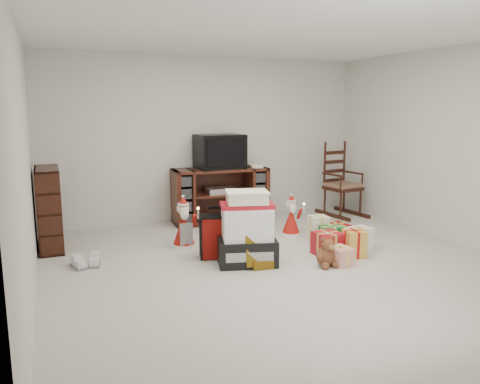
# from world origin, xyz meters

# --- Properties ---
(room) EXTENTS (5.01, 5.01, 2.51)m
(room) POSITION_xyz_m (0.00, 0.00, 1.25)
(room) COLOR beige
(room) RESTS_ON ground
(tv_stand) EXTENTS (1.47, 0.59, 0.82)m
(tv_stand) POSITION_xyz_m (0.10, 2.21, 0.41)
(tv_stand) COLOR #431F13
(tv_stand) RESTS_ON floor
(bookshelf) EXTENTS (0.27, 0.82, 1.01)m
(bookshelf) POSITION_xyz_m (-2.33, 1.70, 0.49)
(bookshelf) COLOR #33140D
(bookshelf) RESTS_ON floor
(rocking_chair) EXTENTS (0.60, 0.88, 1.24)m
(rocking_chair) POSITION_xyz_m (2.07, 1.89, 0.42)
(rocking_chair) COLOR #33140D
(rocking_chair) RESTS_ON floor
(gift_pile) EXTENTS (0.74, 0.62, 0.81)m
(gift_pile) POSITION_xyz_m (-0.31, 0.23, 0.35)
(gift_pile) COLOR black
(gift_pile) RESTS_ON floor
(red_suitcase) EXTENTS (0.43, 0.30, 0.60)m
(red_suitcase) POSITION_xyz_m (-0.55, 0.54, 0.26)
(red_suitcase) COLOR maroon
(red_suitcase) RESTS_ON floor
(stocking) EXTENTS (0.26, 0.13, 0.53)m
(stocking) POSITION_xyz_m (-0.31, 0.02, 0.26)
(stocking) COLOR #0B690C
(stocking) RESTS_ON floor
(teddy_bear) EXTENTS (0.22, 0.20, 0.33)m
(teddy_bear) POSITION_xyz_m (0.46, -0.20, 0.15)
(teddy_bear) COLOR brown
(teddy_bear) RESTS_ON floor
(santa_figurine) EXTENTS (0.28, 0.26, 0.57)m
(santa_figurine) POSITION_xyz_m (0.72, 1.09, 0.22)
(santa_figurine) COLOR #A51811
(santa_figurine) RESTS_ON floor
(mrs_claus_figurine) EXTENTS (0.32, 0.30, 0.65)m
(mrs_claus_figurine) POSITION_xyz_m (-0.79, 1.11, 0.25)
(mrs_claus_figurine) COLOR #A51811
(mrs_claus_figurine) RESTS_ON floor
(sneaker_pair) EXTENTS (0.34, 0.29, 0.09)m
(sneaker_pair) POSITION_xyz_m (-1.99, 0.81, 0.05)
(sneaker_pair) COLOR silver
(sneaker_pair) RESTS_ON floor
(gift_cluster) EXTENTS (0.79, 1.15, 0.27)m
(gift_cluster) POSITION_xyz_m (0.91, 0.24, 0.13)
(gift_cluster) COLOR #A8131F
(gift_cluster) RESTS_ON floor
(crt_television) EXTENTS (0.71, 0.53, 0.51)m
(crt_television) POSITION_xyz_m (0.09, 2.20, 1.08)
(crt_television) COLOR black
(crt_television) RESTS_ON tv_stand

